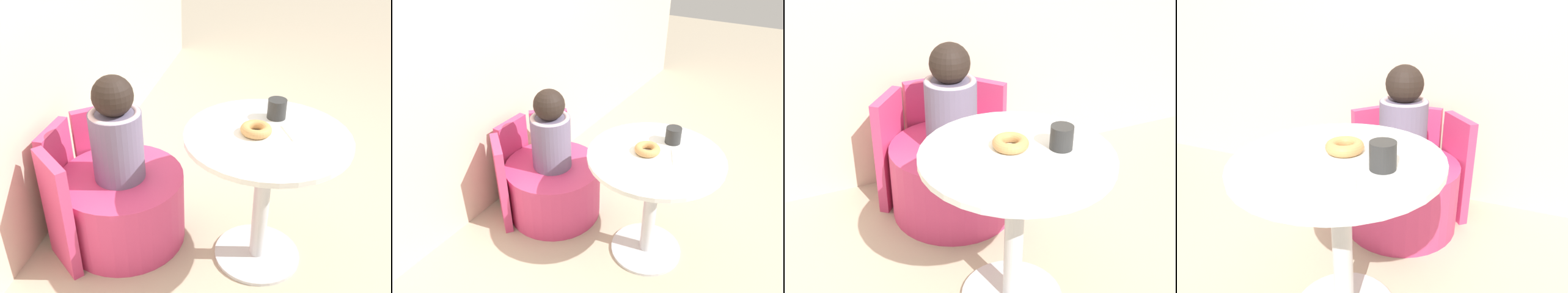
% 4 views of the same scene
% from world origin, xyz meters
% --- Properties ---
extents(ground_plane, '(12.00, 12.00, 0.00)m').
position_xyz_m(ground_plane, '(0.00, 0.00, 0.00)').
color(ground_plane, '#B7A88E').
extents(back_wall, '(6.00, 0.06, 2.40)m').
position_xyz_m(back_wall, '(0.00, 1.13, 1.20)').
color(back_wall, beige).
rests_on(back_wall, ground_plane).
extents(round_table, '(0.73, 0.73, 0.70)m').
position_xyz_m(round_table, '(-0.03, -0.01, 0.51)').
color(round_table, silver).
rests_on(round_table, ground_plane).
extents(tub_chair, '(0.63, 0.63, 0.38)m').
position_xyz_m(tub_chair, '(-0.02, 0.68, 0.19)').
color(tub_chair, '#D13D70').
rests_on(tub_chair, ground_plane).
extents(booth_backrest, '(0.73, 0.26, 0.61)m').
position_xyz_m(booth_backrest, '(-0.02, 0.94, 0.30)').
color(booth_backrest, '#D13D70').
rests_on(booth_backrest, ground_plane).
extents(child_figure, '(0.25, 0.25, 0.53)m').
position_xyz_m(child_figure, '(-0.02, 0.68, 0.62)').
color(child_figure, slate).
rests_on(child_figure, tub_chair).
extents(donut, '(0.14, 0.14, 0.04)m').
position_xyz_m(donut, '(-0.03, 0.04, 0.72)').
color(donut, tan).
rests_on(donut, round_table).
extents(cup, '(0.09, 0.09, 0.09)m').
position_xyz_m(cup, '(0.14, -0.04, 0.74)').
color(cup, '#2D2D2D').
rests_on(cup, round_table).
extents(paper_napkin, '(0.19, 0.19, 0.01)m').
position_xyz_m(paper_napkin, '(0.02, -0.16, 0.70)').
color(paper_napkin, white).
rests_on(paper_napkin, round_table).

